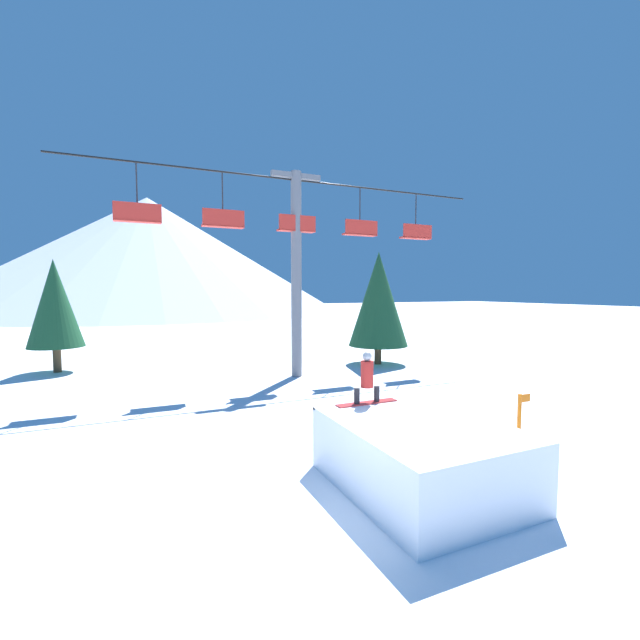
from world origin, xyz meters
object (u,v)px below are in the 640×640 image
at_px(snowboarder, 367,379).
at_px(pine_tree_near, 378,299).
at_px(trail_marker, 520,421).
at_px(snow_ramp, 419,456).

relative_size(snowboarder, pine_tree_near, 0.25).
bearing_deg(trail_marker, pine_tree_near, 73.66).
xyz_separation_m(snow_ramp, pine_tree_near, (7.26, 13.14, 2.91)).
height_order(snow_ramp, snowboarder, snowboarder).
xyz_separation_m(snow_ramp, snowboarder, (-0.24, 1.73, 1.31)).
bearing_deg(snow_ramp, pine_tree_near, 61.10).
distance_m(snow_ramp, trail_marker, 3.62).
bearing_deg(snowboarder, snow_ramp, -82.14).
height_order(snow_ramp, trail_marker, trail_marker).
bearing_deg(snowboarder, pine_tree_near, 56.70).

